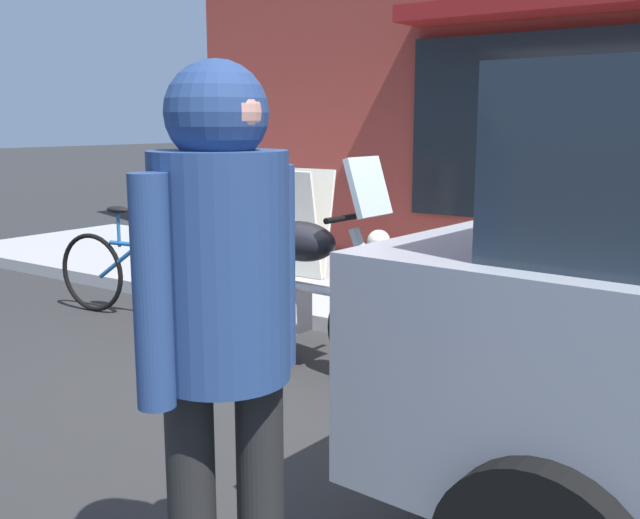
{
  "coord_description": "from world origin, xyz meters",
  "views": [
    {
      "loc": [
        2.73,
        -3.47,
        1.61
      ],
      "look_at": [
        -0.06,
        0.49,
        0.7
      ],
      "focal_mm": 41.11,
      "sensor_mm": 36.0,
      "label": 1
    }
  ],
  "objects": [
    {
      "name": "ground_plane",
      "position": [
        0.0,
        0.0,
        0.0
      ],
      "size": [
        80.0,
        80.0,
        0.0
      ],
      "primitive_type": "plane",
      "color": "#2A2A2A"
    },
    {
      "name": "pedestrian_walking",
      "position": [
        1.37,
        -2.02,
        1.12
      ],
      "size": [
        0.41,
        0.56,
        1.78
      ],
      "color": "black",
      "rests_on": "ground_plane"
    },
    {
      "name": "sandwich_board_sign",
      "position": [
        -1.48,
        2.17,
        0.64
      ],
      "size": [
        0.55,
        0.43,
        1.04
      ],
      "color": "silver",
      "rests_on": "sidewalk_curb"
    },
    {
      "name": "touring_motorcycle",
      "position": [
        -0.39,
        0.32,
        0.61
      ],
      "size": [
        2.18,
        0.74,
        1.41
      ],
      "color": "black",
      "rests_on": "ground_plane"
    },
    {
      "name": "parked_bicycle",
      "position": [
        -1.92,
        0.49,
        0.37
      ],
      "size": [
        1.68,
        0.48,
        0.93
      ],
      "color": "black",
      "rests_on": "ground_plane"
    }
  ]
}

